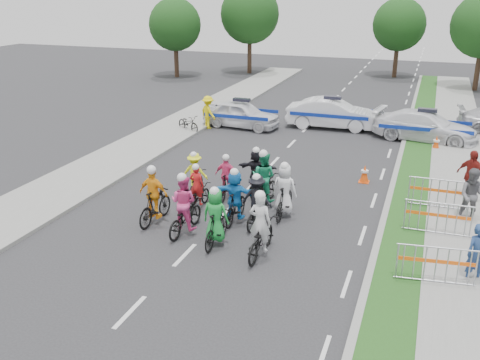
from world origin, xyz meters
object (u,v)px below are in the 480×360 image
(police_car_0, at_px, (242,114))
(spectator_0, at_px, (477,254))
(rider_6, at_px, (197,194))
(rider_9, at_px, (227,181))
(rider_4, at_px, (257,205))
(barrier_2, at_px, (438,195))
(rider_0, at_px, (260,234))
(marshal_hiviz, at_px, (208,112))
(spectator_2, at_px, (471,175))
(tree_0, at_px, (175,25))
(rider_1, at_px, (216,222))
(spectator_1, at_px, (473,196))
(rider_7, at_px, (284,195))
(cone_0, at_px, (365,174))
(rider_11, at_px, (257,174))
(rider_3, at_px, (155,201))
(barrier_0, at_px, (436,267))
(cone_1, at_px, (436,143))
(rider_5, at_px, (235,199))
(tree_3, at_px, (250,14))
(tree_4, at_px, (399,25))
(parked_bike, at_px, (188,123))
(police_car_2, at_px, (426,126))
(rider_2, at_px, (184,211))
(rider_10, at_px, (195,178))
(police_car_1, at_px, (332,114))

(police_car_0, relative_size, spectator_0, 2.55)
(rider_6, bearing_deg, rider_9, -113.05)
(rider_4, xyz_separation_m, barrier_2, (5.40, 3.23, -0.13))
(rider_0, height_order, marshal_hiviz, rider_0)
(rider_9, bearing_deg, spectator_2, -162.33)
(tree_0, bearing_deg, rider_1, -61.67)
(spectator_1, bearing_deg, rider_7, -159.94)
(spectator_2, bearing_deg, cone_0, -154.23)
(rider_11, height_order, tree_0, tree_0)
(rider_0, distance_m, rider_1, 1.44)
(rider_7, distance_m, barrier_2, 5.28)
(rider_3, distance_m, spectator_1, 10.17)
(barrier_0, xyz_separation_m, cone_1, (-0.14, 12.60, -0.22))
(tree_0, bearing_deg, cone_1, -35.65)
(barrier_0, xyz_separation_m, barrier_2, (0.00, 5.21, 0.00))
(cone_1, bearing_deg, rider_5, -119.39)
(tree_3, bearing_deg, tree_4, 9.46)
(tree_4, bearing_deg, rider_5, -94.43)
(marshal_hiviz, relative_size, tree_4, 0.28)
(rider_9, xyz_separation_m, tree_3, (-8.58, 27.57, 4.23))
(cone_0, height_order, parked_bike, parked_bike)
(police_car_0, height_order, tree_4, tree_4)
(spectator_1, distance_m, spectator_2, 2.05)
(rider_3, distance_m, rider_11, 4.18)
(police_car_2, bearing_deg, spectator_0, -163.11)
(rider_1, bearing_deg, rider_2, -20.32)
(spectator_2, distance_m, cone_1, 6.15)
(parked_bike, bearing_deg, spectator_1, -89.69)
(rider_5, bearing_deg, tree_3, -71.91)
(rider_2, height_order, rider_11, rider_2)
(rider_5, bearing_deg, rider_3, 20.95)
(barrier_0, bearing_deg, spectator_0, 29.89)
(rider_1, bearing_deg, spectator_2, -139.11)
(rider_2, relative_size, spectator_1, 1.10)
(rider_9, height_order, parked_bike, rider_9)
(tree_3, bearing_deg, cone_1, -50.30)
(police_car_2, bearing_deg, spectator_2, -157.23)
(rider_10, height_order, marshal_hiviz, marshal_hiviz)
(spectator_0, height_order, barrier_2, spectator_0)
(rider_2, distance_m, rider_5, 1.74)
(police_car_2, relative_size, marshal_hiviz, 2.86)
(rider_3, distance_m, police_car_1, 14.32)
(spectator_1, bearing_deg, police_car_2, 104.60)
(cone_1, bearing_deg, police_car_1, 155.51)
(rider_2, distance_m, spectator_1, 9.18)
(tree_4, bearing_deg, rider_9, -96.59)
(police_car_2, distance_m, spectator_0, 13.69)
(rider_3, relative_size, tree_4, 0.31)
(tree_3, bearing_deg, spectator_2, -55.96)
(rider_0, height_order, rider_7, rider_0)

